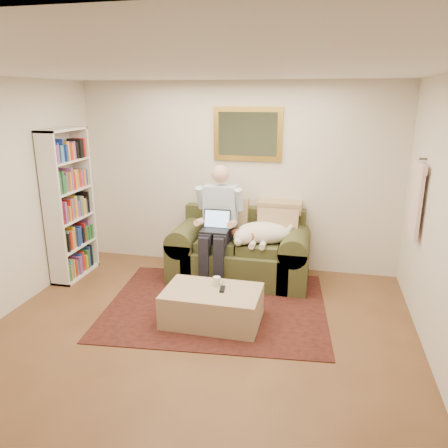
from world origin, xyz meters
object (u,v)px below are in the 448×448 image
(laptop, at_px, (216,225))
(bookshelf, at_px, (69,205))
(seated_man, at_px, (217,226))
(coffee_mug, at_px, (217,281))
(ottoman, at_px, (212,306))
(sofa, at_px, (240,256))
(sleeping_dog, at_px, (264,233))

(laptop, height_order, bookshelf, bookshelf)
(seated_man, height_order, laptop, seated_man)
(bookshelf, bearing_deg, seated_man, 6.88)
(laptop, xyz_separation_m, coffee_mug, (0.23, -0.89, -0.38))
(laptop, height_order, ottoman, laptop)
(laptop, bearing_deg, ottoman, -78.45)
(coffee_mug, bearing_deg, sofa, 87.62)
(ottoman, bearing_deg, sleeping_dog, 71.41)
(sofa, bearing_deg, bookshelf, -169.77)
(laptop, xyz_separation_m, bookshelf, (-1.97, -0.17, 0.20))
(laptop, relative_size, coffee_mug, 3.54)
(laptop, height_order, coffee_mug, laptop)
(seated_man, bearing_deg, ottoman, -79.18)
(laptop, distance_m, bookshelf, 1.99)
(sofa, xyz_separation_m, laptop, (-0.27, -0.24, 0.49))
(sofa, distance_m, bookshelf, 2.38)
(ottoman, bearing_deg, coffee_mug, 82.21)
(seated_man, distance_m, ottoman, 1.25)
(sofa, xyz_separation_m, bookshelf, (-2.25, -0.41, 0.69))
(sleeping_dog, relative_size, ottoman, 0.72)
(coffee_mug, bearing_deg, ottoman, -97.79)
(ottoman, bearing_deg, laptop, 101.55)
(sofa, relative_size, seated_man, 1.19)
(coffee_mug, bearing_deg, bookshelf, 161.85)
(sofa, bearing_deg, ottoman, -92.96)
(sofa, xyz_separation_m, ottoman, (-0.07, -1.26, -0.13))
(seated_man, bearing_deg, bookshelf, -173.12)
(seated_man, height_order, sleeping_dog, seated_man)
(laptop, distance_m, ottoman, 1.21)
(coffee_mug, bearing_deg, seated_man, 103.31)
(sleeping_dog, height_order, ottoman, sleeping_dog)
(laptop, bearing_deg, sleeping_dog, 13.64)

